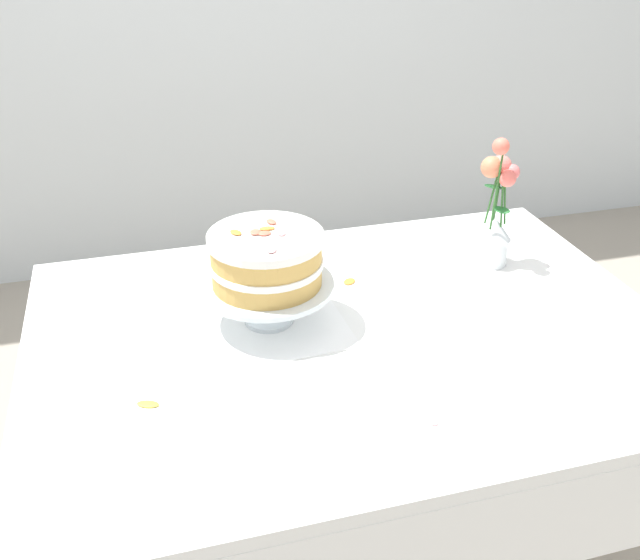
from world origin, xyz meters
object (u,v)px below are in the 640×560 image
(flower_vase, at_px, (496,214))
(cake_stand, at_px, (268,289))
(dining_table, at_px, (355,368))
(layer_cake, at_px, (266,258))

(flower_vase, bearing_deg, cake_stand, -168.34)
(cake_stand, height_order, flower_vase, flower_vase)
(dining_table, bearing_deg, flower_vase, 27.36)
(dining_table, height_order, flower_vase, flower_vase)
(dining_table, xyz_separation_m, layer_cake, (-0.17, 0.10, 0.25))
(dining_table, distance_m, cake_stand, 0.26)
(dining_table, xyz_separation_m, cake_stand, (-0.17, 0.10, 0.17))
(dining_table, height_order, cake_stand, cake_stand)
(dining_table, xyz_separation_m, flower_vase, (0.43, 0.22, 0.23))
(dining_table, height_order, layer_cake, layer_cake)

